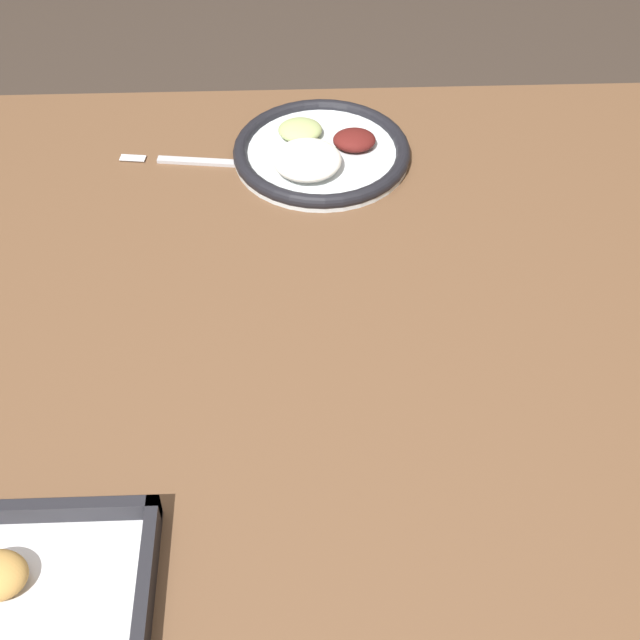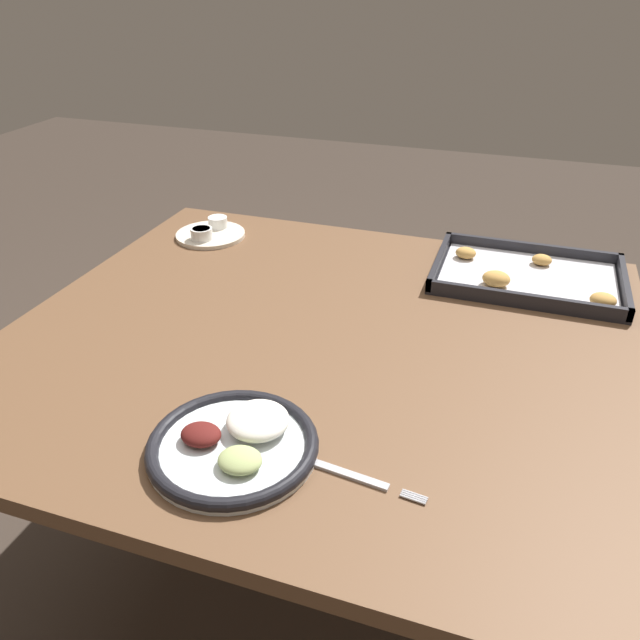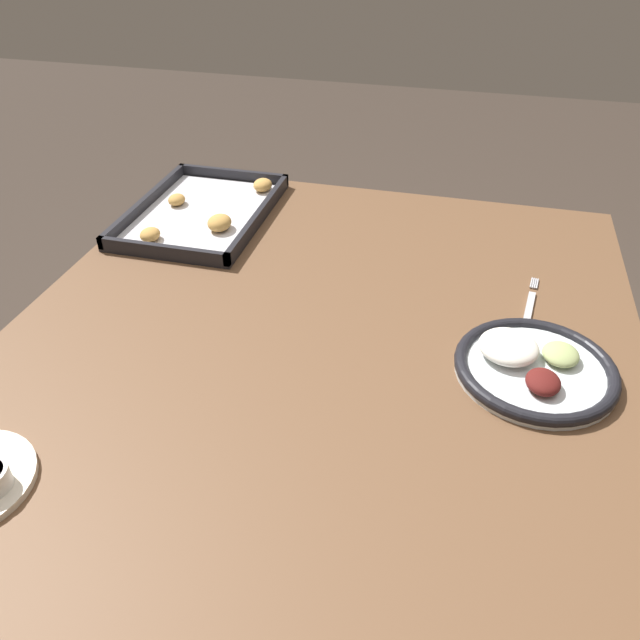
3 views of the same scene
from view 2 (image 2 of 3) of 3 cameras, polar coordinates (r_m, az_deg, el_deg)
ground_plane at (r=1.64m, az=0.22°, el=-22.70°), size 8.00×8.00×0.00m
dining_table at (r=1.21m, az=0.28°, el=-4.92°), size 1.16×1.04×0.70m
dinner_plate at (r=0.91m, az=-7.80°, el=-11.06°), size 0.25×0.25×0.04m
fork at (r=0.87m, az=2.38°, el=-13.85°), size 0.21×0.04×0.00m
saucer_plate at (r=1.60m, az=-10.02°, el=7.90°), size 0.17×0.17×0.04m
baking_tray at (r=1.43m, az=18.39°, el=3.85°), size 0.40×0.28×0.04m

